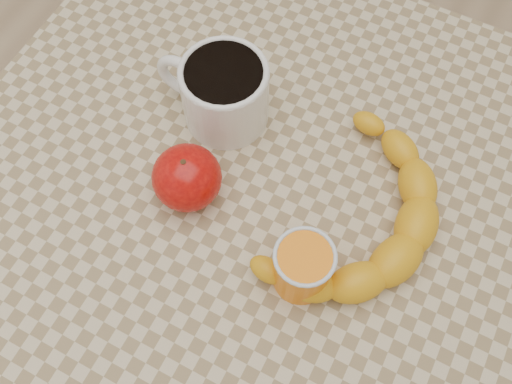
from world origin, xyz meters
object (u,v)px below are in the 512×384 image
at_px(apple, 187,178).
at_px(table, 256,226).
at_px(coffee_mug, 223,91).
at_px(orange_juice_glass, 303,267).
at_px(banana, 353,216).

bearing_deg(apple, table, 20.30).
height_order(coffee_mug, apple, coffee_mug).
height_order(table, orange_juice_glass, orange_juice_glass).
distance_m(coffee_mug, orange_juice_glass, 0.24).
relative_size(coffee_mug, apple, 1.39).
bearing_deg(orange_juice_glass, banana, 74.46).
bearing_deg(table, banana, 10.96).
xyz_separation_m(orange_juice_glass, banana, (0.02, 0.09, -0.02)).
xyz_separation_m(coffee_mug, apple, (0.02, -0.12, -0.01)).
distance_m(coffee_mug, banana, 0.22).
bearing_deg(banana, apple, -148.43).
bearing_deg(orange_juice_glass, apple, 167.28).
xyz_separation_m(table, banana, (0.12, 0.02, 0.11)).
relative_size(table, banana, 2.21).
bearing_deg(coffee_mug, apple, -81.86).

